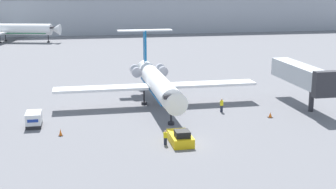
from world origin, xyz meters
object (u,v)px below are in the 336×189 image
at_px(airplane_main, 157,82).
at_px(traffic_cone_right, 270,115).
at_px(luggage_cart, 34,119).
at_px(worker_near_tug, 165,137).
at_px(traffic_cone_left, 61,133).
at_px(pushback_tug, 180,138).
at_px(worker_by_wing, 222,105).
at_px(airplane_parked_far_left, 5,29).
at_px(jet_bridge, 302,75).

height_order(airplane_main, traffic_cone_right, airplane_main).
relative_size(luggage_cart, traffic_cone_right, 4.09).
distance_m(luggage_cart, worker_near_tug, 17.43).
xyz_separation_m(traffic_cone_left, traffic_cone_right, (26.71, 2.39, -0.06)).
bearing_deg(worker_near_tug, traffic_cone_right, 26.53).
distance_m(pushback_tug, worker_near_tug, 1.73).
bearing_deg(worker_by_wing, pushback_tug, -126.21).
distance_m(worker_by_wing, traffic_cone_left, 22.17).
relative_size(airplane_main, worker_near_tug, 17.81).
height_order(pushback_tug, traffic_cone_left, pushback_tug).
relative_size(traffic_cone_right, airplane_parked_far_left, 0.02).
height_order(pushback_tug, worker_by_wing, worker_by_wing).
height_order(luggage_cart, jet_bridge, jet_bridge).
distance_m(airplane_main, worker_near_tug, 17.35).
xyz_separation_m(luggage_cart, worker_near_tug, (14.52, -9.65, -0.06)).
distance_m(pushback_tug, luggage_cart, 18.78).
height_order(traffic_cone_left, jet_bridge, jet_bridge).
distance_m(airplane_main, airplane_parked_far_left, 87.30).
distance_m(traffic_cone_left, traffic_cone_right, 26.82).
height_order(airplane_main, worker_by_wing, airplane_main).
bearing_deg(traffic_cone_right, traffic_cone_left, -174.89).
distance_m(airplane_parked_far_left, jet_bridge, 100.19).
xyz_separation_m(traffic_cone_left, jet_bridge, (33.37, 7.23, 4.06)).
xyz_separation_m(airplane_main, airplane_parked_far_left, (-31.53, 81.41, 0.44)).
bearing_deg(jet_bridge, airplane_parked_far_left, 121.00).
bearing_deg(airplane_parked_far_left, airplane_main, -68.83).
height_order(pushback_tug, airplane_parked_far_left, airplane_parked_far_left).
bearing_deg(airplane_main, pushback_tug, -91.14).
relative_size(worker_by_wing, traffic_cone_right, 2.64).
bearing_deg(airplane_main, traffic_cone_left, -138.64).
relative_size(luggage_cart, jet_bridge, 0.20).
distance_m(pushback_tug, traffic_cone_left, 13.94).
bearing_deg(pushback_tug, traffic_cone_right, 28.67).
bearing_deg(jet_bridge, traffic_cone_right, -143.96).
bearing_deg(worker_by_wing, traffic_cone_left, -163.70).
xyz_separation_m(traffic_cone_right, airplane_parked_far_left, (-44.94, 90.72, 3.52)).
height_order(airplane_main, luggage_cart, airplane_main).
bearing_deg(jet_bridge, airplane_main, 167.45).
xyz_separation_m(airplane_main, jet_bridge, (20.07, -4.47, 1.04)).
bearing_deg(airplane_parked_far_left, luggage_cart, -80.43).
xyz_separation_m(luggage_cart, airplane_parked_far_left, (-14.97, 88.79, 2.96)).
relative_size(worker_near_tug, worker_by_wing, 0.87).
bearing_deg(worker_near_tug, airplane_parked_far_left, 106.67).
relative_size(traffic_cone_left, jet_bridge, 0.06).
height_order(worker_near_tug, traffic_cone_left, worker_near_tug).
bearing_deg(worker_by_wing, jet_bridge, 4.80).
relative_size(pushback_tug, jet_bridge, 0.31).
distance_m(pushback_tug, airplane_parked_far_left, 103.13).
bearing_deg(luggage_cart, worker_near_tug, -33.60).
xyz_separation_m(airplane_main, traffic_cone_left, (-13.30, -11.71, -3.01)).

